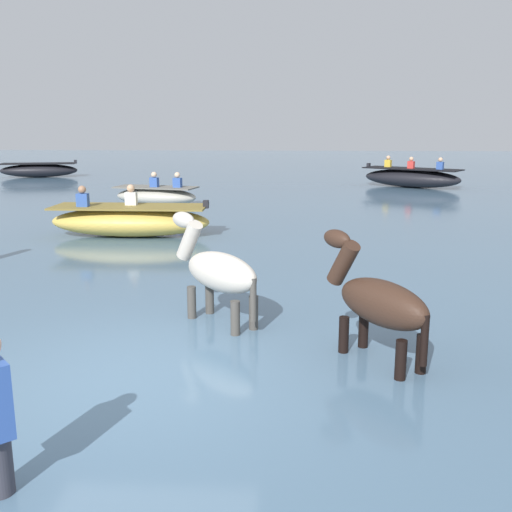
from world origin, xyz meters
The scene contains 8 objects.
ground_plane centered at (0.00, 0.00, 0.00)m, with size 120.00×120.00×0.00m, color #84755B.
water_surface centered at (0.00, 10.00, 0.21)m, with size 90.00×90.00×0.43m, color slate.
horse_lead_pinto centered at (0.68, 1.83, 1.08)m, with size 1.41×1.37×1.82m.
horse_trailing_dark_bay centered at (2.57, 0.66, 1.06)m, with size 1.20×1.49×1.78m.
boat_distant_west centered at (6.63, 19.39, 0.83)m, with size 4.19×3.37×1.27m.
boat_mid_outer centered at (-2.11, 7.82, 0.79)m, with size 3.71×1.24×1.19m.
boat_near_port centered at (-10.90, 23.22, 0.77)m, with size 3.88×1.97×0.83m.
boat_mid_channel centered at (-2.71, 13.16, 0.74)m, with size 2.89×1.59×1.08m.
Camera 1 is at (1.61, -5.49, 2.97)m, focal length 41.23 mm.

